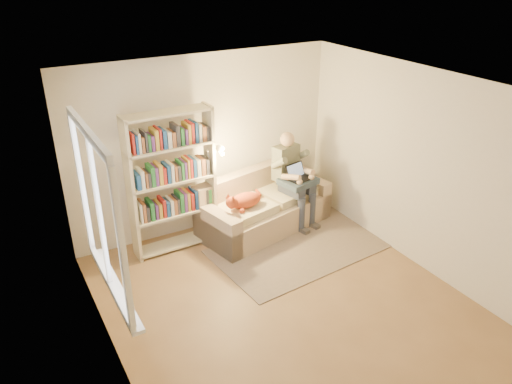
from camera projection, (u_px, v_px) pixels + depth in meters
floor at (286, 303)px, 6.00m from camera, size 4.50×4.50×0.00m
ceiling at (293, 90)px, 4.87m from camera, size 4.00×4.50×0.02m
wall_left at (106, 258)px, 4.54m from camera, size 0.02×4.50×2.60m
wall_right at (422, 171)px, 6.33m from camera, size 0.02×4.50×2.60m
wall_back at (204, 145)px, 7.19m from camera, size 4.00×0.02×2.60m
wall_front at (457, 330)px, 3.67m from camera, size 4.00×0.02×2.60m
window at (105, 239)px, 4.69m from camera, size 0.12×1.52×1.69m
sofa at (263, 209)px, 7.53m from camera, size 2.15×1.30×0.85m
person at (292, 174)px, 7.49m from camera, size 0.50×0.68×1.43m
cat at (243, 201)px, 7.00m from camera, size 0.71×0.36×0.27m
blanket at (298, 181)px, 7.42m from camera, size 0.58×0.51×0.09m
laptop at (297, 175)px, 7.39m from camera, size 0.38×0.34×0.28m
bookshelf at (172, 175)px, 6.69m from camera, size 1.33×0.36×2.01m
rug at (300, 248)px, 7.11m from camera, size 2.55×1.64×0.01m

